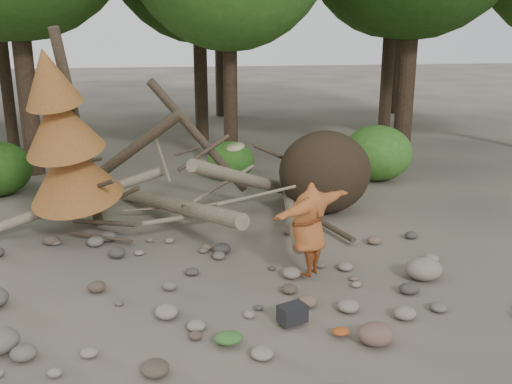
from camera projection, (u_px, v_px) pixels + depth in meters
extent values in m
plane|color=#514C44|center=(245.00, 300.00, 9.31)|extent=(120.00, 120.00, 0.00)
ellipsoid|color=#332619|center=(325.00, 172.00, 13.54)|extent=(2.20, 1.87, 1.98)
cylinder|color=gray|center=(174.00, 205.00, 12.49)|extent=(2.61, 5.11, 1.08)
cylinder|color=gray|center=(251.00, 180.00, 13.17)|extent=(3.18, 3.71, 1.90)
cylinder|color=brown|center=(118.00, 160.00, 12.91)|extent=(3.08, 1.91, 2.49)
cylinder|color=gray|center=(291.00, 210.00, 12.79)|extent=(1.13, 4.98, 0.43)
cylinder|color=brown|center=(200.00, 139.00, 13.30)|extent=(2.39, 1.03, 2.89)
cylinder|color=gray|center=(80.00, 199.00, 12.40)|extent=(3.71, 0.86, 1.20)
cylinder|color=#4C3F30|center=(104.00, 223.00, 12.12)|extent=(1.52, 1.70, 0.49)
cylinder|color=gray|center=(224.00, 183.00, 13.28)|extent=(1.57, 0.85, 0.69)
cylinder|color=#4C3F30|center=(286.00, 159.00, 13.91)|extent=(1.92, 1.25, 1.10)
cylinder|color=gray|center=(162.00, 158.00, 12.67)|extent=(0.37, 1.42, 0.85)
cylinder|color=#4C3F30|center=(320.00, 221.00, 12.66)|extent=(0.79, 2.54, 0.12)
cylinder|color=gray|center=(185.00, 218.00, 11.98)|extent=(1.78, 1.11, 0.29)
cylinder|color=#4C3F30|center=(78.00, 133.00, 11.81)|extent=(0.67, 1.13, 4.35)
cone|color=brown|center=(71.00, 169.00, 11.68)|extent=(2.06, 2.13, 1.86)
cone|color=brown|center=(60.00, 122.00, 11.19)|extent=(1.71, 1.78, 1.65)
cone|color=brown|center=(49.00, 77.00, 10.75)|extent=(1.23, 1.30, 1.41)
cylinder|color=#38281C|center=(19.00, 21.00, 16.23)|extent=(0.56, 0.56, 8.96)
cylinder|color=#38281C|center=(230.00, 53.00, 17.20)|extent=(0.44, 0.44, 7.14)
cylinder|color=#38281C|center=(411.00, 14.00, 18.45)|extent=(0.60, 0.60, 9.45)
cylinder|color=#38281C|center=(2.00, 43.00, 19.96)|extent=(0.42, 0.42, 7.56)
cylinder|color=#38281C|center=(200.00, 29.00, 21.65)|extent=(0.52, 0.52, 8.54)
cylinder|color=#38281C|center=(390.00, 34.00, 22.58)|extent=(0.50, 0.50, 8.12)
cylinder|color=#38281C|center=(220.00, 26.00, 27.84)|extent=(0.54, 0.54, 8.75)
cylinder|color=#38281C|center=(397.00, 36.00, 28.99)|extent=(0.46, 0.46, 7.84)
ellipsoid|color=#32691E|center=(231.00, 161.00, 16.67)|extent=(1.40, 1.40, 1.12)
ellipsoid|color=#3E7D26|center=(377.00, 153.00, 16.55)|extent=(2.00, 2.00, 1.60)
imported|color=#AA5626|center=(309.00, 229.00, 9.88)|extent=(1.97, 1.75, 1.69)
cylinder|color=#96905F|center=(235.00, 147.00, 9.27)|extent=(0.35, 0.36, 0.14)
cube|color=black|center=(292.00, 317.00, 8.49)|extent=(0.48, 0.40, 0.27)
ellipsoid|color=#35692A|center=(229.00, 341.00, 7.96)|extent=(0.40, 0.33, 0.15)
ellipsoid|color=#A4471C|center=(341.00, 334.00, 8.18)|extent=(0.27, 0.22, 0.10)
ellipsoid|color=brown|center=(376.00, 334.00, 7.99)|extent=(0.52, 0.46, 0.31)
ellipsoid|color=gray|center=(424.00, 269.00, 10.05)|extent=(0.64, 0.58, 0.39)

